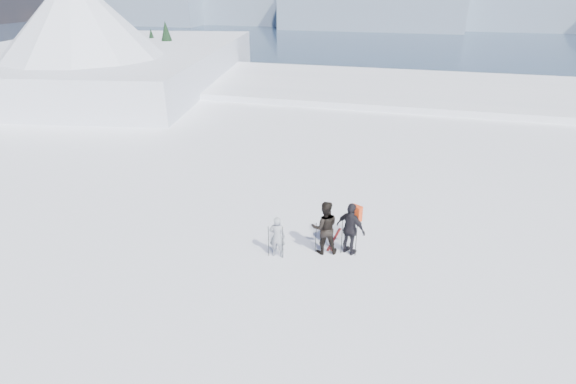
# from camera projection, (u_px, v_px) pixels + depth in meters

# --- Properties ---
(lake_basin) EXTENTS (820.00, 820.00, 71.62)m
(lake_basin) POSITION_uv_depth(u_px,v_px,m) (386.00, 158.00, 42.48)
(lake_basin) COLOR white
(lake_basin) RESTS_ON ground
(far_mountain_range) EXTENTS (770.00, 110.00, 53.00)m
(far_mountain_range) POSITION_uv_depth(u_px,v_px,m) (451.00, 2.00, 407.35)
(far_mountain_range) COLOR slate
(far_mountain_range) RESTS_ON ground
(near_ridge) EXTENTS (31.37, 35.68, 25.62)m
(near_ridge) POSITION_uv_depth(u_px,v_px,m) (130.00, 110.00, 46.90)
(near_ridge) COLOR white
(near_ridge) RESTS_ON ground
(skier_grey) EXTENTS (0.58, 0.41, 1.52)m
(skier_grey) POSITION_uv_depth(u_px,v_px,m) (277.00, 237.00, 15.25)
(skier_grey) COLOR gray
(skier_grey) RESTS_ON ground
(skier_dark) EXTENTS (1.12, 0.99, 1.95)m
(skier_dark) POSITION_uv_depth(u_px,v_px,m) (325.00, 228.00, 15.39)
(skier_dark) COLOR black
(skier_dark) RESTS_ON ground
(skier_pack) EXTENTS (1.22, 0.91, 1.92)m
(skier_pack) POSITION_uv_depth(u_px,v_px,m) (351.00, 229.00, 15.33)
(skier_pack) COLOR black
(skier_pack) RESTS_ON ground
(backpack) EXTENTS (0.47, 0.39, 0.55)m
(backpack) POSITION_uv_depth(u_px,v_px,m) (357.00, 194.00, 14.98)
(backpack) COLOR red
(backpack) RESTS_ON skier_pack
(ski_poles) EXTENTS (2.91, 0.86, 1.31)m
(ski_poles) POSITION_uv_depth(u_px,v_px,m) (317.00, 239.00, 15.38)
(ski_poles) COLOR black
(ski_poles) RESTS_ON ground
(skis_loose) EXTENTS (0.55, 1.70, 0.03)m
(skis_loose) POSITION_uv_depth(u_px,v_px,m) (332.00, 239.00, 16.57)
(skis_loose) COLOR black
(skis_loose) RESTS_ON ground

